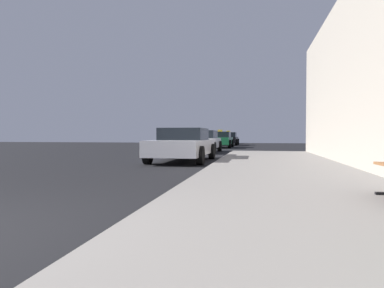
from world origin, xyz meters
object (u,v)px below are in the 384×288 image
(car_green, at_px, (220,139))
(car_black, at_px, (228,139))
(car_blue, at_px, (226,138))
(car_silver, at_px, (183,144))
(car_white, at_px, (202,141))

(car_green, height_order, car_black, same)
(car_blue, bearing_deg, car_black, 96.23)
(car_silver, height_order, car_blue, car_blue)
(car_black, xyz_separation_m, car_blue, (-0.91, 8.32, -0.00))
(car_green, relative_size, car_black, 0.96)
(car_black, distance_m, car_blue, 8.37)
(car_silver, height_order, car_black, car_black)
(car_white, xyz_separation_m, car_black, (0.31, 14.13, 0.00))
(car_black, relative_size, car_blue, 1.03)
(car_silver, bearing_deg, car_black, -89.86)
(car_green, bearing_deg, car_black, -90.82)
(car_white, height_order, car_black, car_black)
(car_silver, xyz_separation_m, car_white, (-0.36, 6.65, -0.00))
(car_green, distance_m, car_blue, 14.95)
(car_green, bearing_deg, car_white, 88.39)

